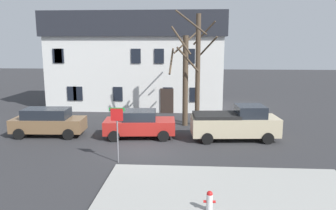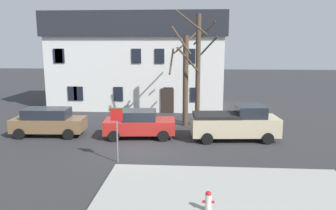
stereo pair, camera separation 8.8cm
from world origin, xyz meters
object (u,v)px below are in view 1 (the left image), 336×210
Objects in this scene: car_red_sedan at (140,124)px; pickup_truck_beige at (235,123)px; tree_bare_near at (185,78)px; fire_hydrant at (210,200)px; building_main at (138,60)px; street_sign_pole at (117,124)px; tree_bare_mid at (198,66)px; car_brown_wagon at (48,122)px.

pickup_truck_beige is (5.89, -0.06, 0.16)m from car_red_sedan.
tree_bare_near is 12.87m from fire_hydrant.
building_main reaches higher than fire_hydrant.
building_main is at bearing 121.34° from tree_bare_near.
tree_bare_near is at bearing 67.94° from street_sign_pole.
car_red_sedan is at bearing 179.41° from pickup_truck_beige.
building_main is at bearing 105.63° from fire_hydrant.
building_main is 8.99m from tree_bare_mid.
tree_bare_near is at bearing 50.03° from car_red_sedan.
fire_hydrant is 0.26× the size of street_sign_pole.
tree_bare_near is 4.96m from car_red_sedan.
pickup_truck_beige is at bearing -0.59° from car_red_sedan.
tree_bare_mid is 6.03m from car_red_sedan.
tree_bare_near reaches higher than street_sign_pole.
car_red_sedan is 4.64m from street_sign_pole.
tree_bare_mid reaches higher than car_brown_wagon.
pickup_truck_beige is (2.26, -3.49, -3.23)m from tree_bare_mid.
car_brown_wagon is at bearing 179.77° from pickup_truck_beige.
building_main is 20.97m from fire_hydrant.
pickup_truck_beige is at bearing -0.23° from car_brown_wagon.
street_sign_pole reaches higher than pickup_truck_beige.
car_brown_wagon is at bearing 136.36° from fire_hydrant.
tree_bare_mid is 1.76× the size of car_brown_wagon.
car_red_sedan is (1.76, -10.63, -3.47)m from building_main.
street_sign_pole reaches higher than fire_hydrant.
street_sign_pole is at bearing -112.06° from tree_bare_near.
car_brown_wagon is 1.65× the size of street_sign_pole.
pickup_truck_beige reaches higher than car_red_sedan.
street_sign_pole is (-4.04, -7.92, -2.32)m from tree_bare_mid.
tree_bare_mid is 13.20m from fire_hydrant.
tree_bare_mid is at bearing 19.90° from car_brown_wagon.
car_red_sedan is 9.99m from fire_hydrant.
pickup_truck_beige is 9.42m from fire_hydrant.
pickup_truck_beige is (7.65, -10.69, -3.31)m from building_main.
building_main is 11.32m from car_red_sedan.
car_red_sedan is at bearing 0.12° from car_brown_wagon.
building_main reaches higher than car_brown_wagon.
tree_bare_near reaches higher than car_red_sedan.
street_sign_pole is (-3.14, -7.75, -1.48)m from tree_bare_near.
fire_hydrant is 6.50m from street_sign_pole.
tree_bare_near is 1.24m from tree_bare_mid.
fire_hydrant is at bearing -43.64° from car_brown_wagon.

